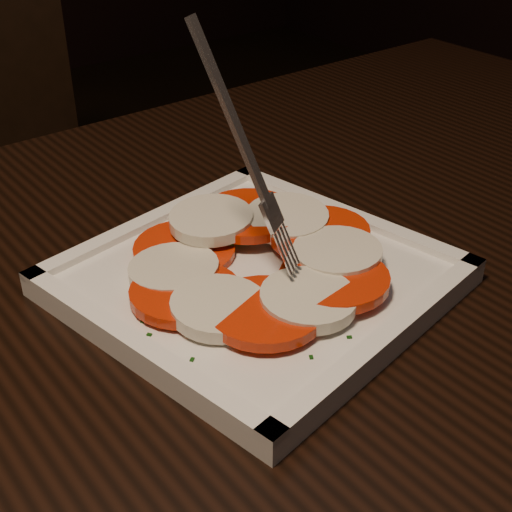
% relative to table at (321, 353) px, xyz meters
% --- Properties ---
extents(table, '(1.21, 0.82, 0.75)m').
position_rel_table_xyz_m(table, '(0.00, 0.00, 0.00)').
color(table, black).
rests_on(table, ground).
extents(plate, '(0.30, 0.30, 0.01)m').
position_rel_table_xyz_m(plate, '(-0.07, 0.00, 0.11)').
color(plate, white).
rests_on(plate, table).
extents(caprese_salad, '(0.21, 0.20, 0.03)m').
position_rel_table_xyz_m(caprese_salad, '(-0.07, 0.00, 0.12)').
color(caprese_salad, red).
rests_on(caprese_salad, plate).
extents(fork, '(0.07, 0.08, 0.17)m').
position_rel_table_xyz_m(fork, '(-0.09, 0.00, 0.22)').
color(fork, white).
rests_on(fork, caprese_salad).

